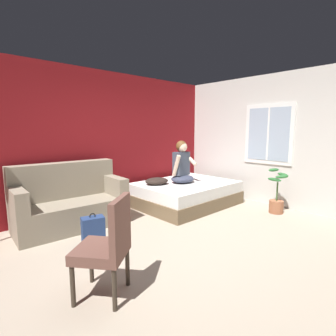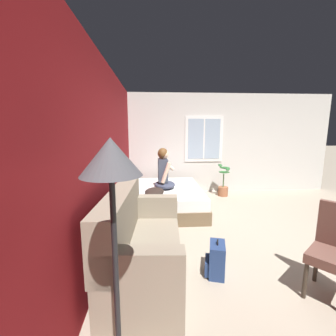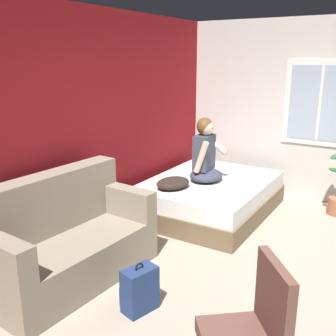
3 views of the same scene
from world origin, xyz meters
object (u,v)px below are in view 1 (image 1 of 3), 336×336
at_px(couch, 70,203).
at_px(bed, 186,194).
at_px(cell_phone, 201,181).
at_px(person_seated, 182,166).
at_px(throw_pillow, 157,181).
at_px(backpack, 93,231).
at_px(potted_plant, 277,198).
at_px(side_chair, 108,244).

bearing_deg(couch, bed, -11.02).
bearing_deg(cell_phone, person_seated, -29.48).
xyz_separation_m(bed, throw_pillow, (-0.58, 0.26, 0.31)).
height_order(couch, backpack, couch).
bearing_deg(potted_plant, person_seated, 119.82).
relative_size(couch, backpack, 3.81).
height_order(side_chair, backpack, side_chair).
bearing_deg(potted_plant, bed, 118.73).
xyz_separation_m(throw_pillow, cell_phone, (0.90, -0.42, -0.07)).
bearing_deg(bed, potted_plant, -61.27).
height_order(couch, throw_pillow, couch).
distance_m(side_chair, backpack, 1.27).
bearing_deg(side_chair, potted_plant, 0.71).
bearing_deg(person_seated, couch, 169.87).
distance_m(person_seated, cell_phone, 0.56).
xyz_separation_m(person_seated, potted_plant, (0.93, -1.62, -0.53)).
relative_size(person_seated, throw_pillow, 1.82).
height_order(throw_pillow, cell_phone, throw_pillow).
xyz_separation_m(side_chair, potted_plant, (3.65, 0.05, -0.23)).
xyz_separation_m(backpack, cell_phone, (2.68, 0.31, 0.29)).
xyz_separation_m(couch, backpack, (-0.06, -0.92, -0.20)).
height_order(couch, cell_phone, couch).
bearing_deg(person_seated, side_chair, -148.54).
bearing_deg(backpack, potted_plant, -18.86).
bearing_deg(cell_phone, couch, -14.51).
bearing_deg(throw_pillow, cell_phone, -24.75).
bearing_deg(bed, cell_phone, -26.10).
height_order(person_seated, potted_plant, person_seated).
relative_size(bed, person_seated, 2.31).
bearing_deg(side_chair, throw_pillow, 40.34).
relative_size(side_chair, throw_pillow, 2.04).
xyz_separation_m(couch, potted_plant, (3.16, -2.02, -0.09)).
bearing_deg(side_chair, cell_phone, 25.12).
bearing_deg(potted_plant, couch, 147.46).
relative_size(person_seated, cell_phone, 6.08).
xyz_separation_m(couch, side_chair, (-0.48, -2.06, 0.14)).
relative_size(couch, side_chair, 1.78).
distance_m(side_chair, person_seated, 3.20).
relative_size(bed, side_chair, 2.07).
relative_size(backpack, cell_phone, 3.18).
xyz_separation_m(cell_phone, potted_plant, (0.54, -1.41, -0.18)).
xyz_separation_m(throw_pillow, potted_plant, (1.44, -1.83, -0.25)).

